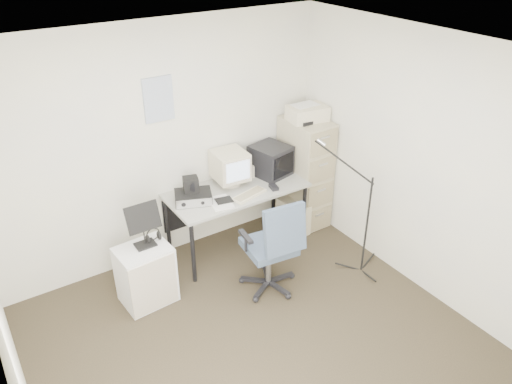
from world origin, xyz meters
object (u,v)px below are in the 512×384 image
filing_cabinet (305,172)px  office_chair (269,244)px  desk (237,218)px  side_cart (146,275)px

filing_cabinet → office_chair: bearing=-142.7°
desk → office_chair: 0.80m
desk → office_chair: size_ratio=1.47×
desk → filing_cabinet: bearing=1.8°
filing_cabinet → office_chair: (-1.06, -0.81, -0.14)m
filing_cabinet → office_chair: filing_cabinet is taller
office_chair → side_cart: size_ratio=1.70×
filing_cabinet → desk: bearing=-178.2°
filing_cabinet → side_cart: (-2.16, -0.33, -0.35)m
side_cart → office_chair: bearing=-27.5°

